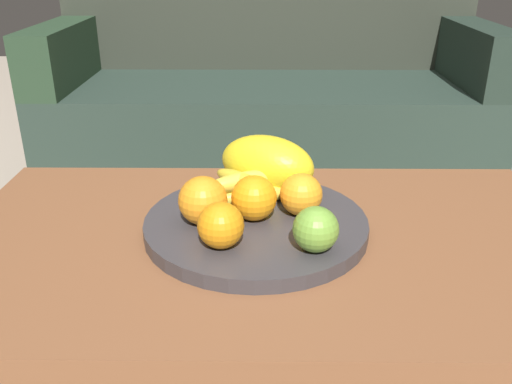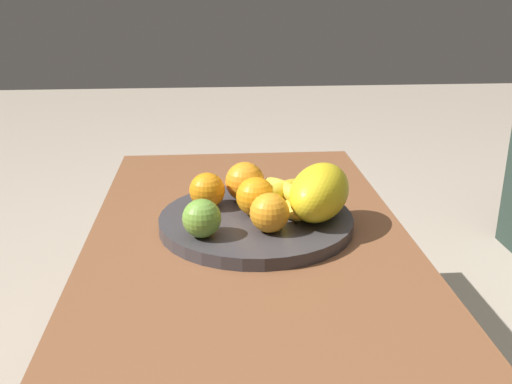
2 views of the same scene
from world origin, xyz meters
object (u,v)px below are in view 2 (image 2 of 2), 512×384
banana_bunch (283,197)px  orange_front (256,197)px  orange_right (244,182)px  melon_large_front (319,192)px  apple_front (202,218)px  fruit_bowl (256,221)px  orange_back (270,213)px  orange_left (207,190)px  coffee_table (249,253)px

banana_bunch → orange_front: bearing=-75.7°
orange_front → orange_right: size_ratio=0.94×
melon_large_front → apple_front: size_ratio=2.61×
fruit_bowl → apple_front: (0.09, -0.11, 0.05)m
fruit_bowl → orange_back: 0.09m
melon_large_front → orange_right: 0.18m
orange_front → orange_back: orange_front is taller
orange_left → orange_right: size_ratio=0.88×
orange_left → apple_front: (0.15, -0.01, -0.00)m
fruit_bowl → orange_right: orange_right is taller
melon_large_front → banana_bunch: (-0.03, -0.07, -0.02)m
fruit_bowl → orange_right: size_ratio=4.65×
coffee_table → melon_large_front: size_ratio=5.82×
orange_right → melon_large_front: bearing=53.4°
orange_front → melon_large_front: bearing=80.6°
orange_left → banana_bunch: 0.16m
melon_large_front → orange_right: melon_large_front is taller
orange_front → orange_right: 0.09m
coffee_table → fruit_bowl: fruit_bowl is taller
orange_front → banana_bunch: size_ratio=0.47×
orange_front → orange_right: (-0.09, -0.02, 0.00)m
coffee_table → orange_back: bearing=31.6°
melon_large_front → orange_front: 0.13m
orange_front → apple_front: 0.14m
melon_large_front → orange_right: size_ratio=2.25×
coffee_table → fruit_bowl: size_ratio=2.82×
fruit_bowl → melon_large_front: 0.14m
orange_back → coffee_table: bearing=-148.4°
orange_front → banana_bunch: orange_front is taller
coffee_table → orange_front: bearing=144.9°
fruit_bowl → coffee_table: bearing=-40.0°
coffee_table → apple_front: 0.16m
orange_right → orange_left: bearing=-65.4°
orange_front → apple_front: size_ratio=1.09×
melon_large_front → orange_back: melon_large_front is taller
orange_back → banana_bunch: (-0.10, 0.04, -0.01)m
banana_bunch → orange_right: bearing=-133.1°
orange_front → orange_back: size_ratio=1.05×
coffee_table → melon_large_front: melon_large_front is taller
coffee_table → orange_back: (0.06, 0.04, 0.11)m
orange_left → orange_back: orange_back is taller
melon_large_front → banana_bunch: size_ratio=1.13×
coffee_table → apple_front: apple_front is taller
coffee_table → orange_right: (-0.11, -0.00, 0.11)m
orange_back → apple_front: size_ratio=1.04×
orange_left → orange_back: bearing=41.2°
fruit_bowl → banana_bunch: (-0.02, 0.06, 0.04)m
melon_large_front → banana_bunch: melon_large_front is taller
coffee_table → orange_back: size_ratio=14.64×
coffee_table → melon_large_front: 0.19m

